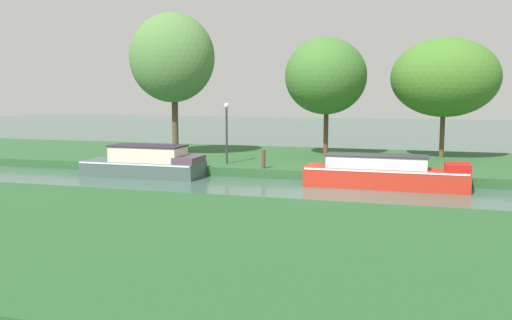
# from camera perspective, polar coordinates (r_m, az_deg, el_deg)

# --- Properties ---
(ground_plane) EXTENTS (120.00, 120.00, 0.00)m
(ground_plane) POSITION_cam_1_polar(r_m,az_deg,el_deg) (20.80, 8.16, -3.19)
(ground_plane) COLOR #3E5D4F
(riverbank_far) EXTENTS (72.00, 10.00, 0.40)m
(riverbank_far) POSITION_cam_1_polar(r_m,az_deg,el_deg) (27.64, 10.32, -0.27)
(riverbank_far) COLOR #2B582C
(riverbank_far) RESTS_ON ground_plane
(riverbank_near) EXTENTS (72.00, 10.00, 0.40)m
(riverbank_near) POSITION_cam_1_polar(r_m,az_deg,el_deg) (12.15, 1.77, -9.57)
(riverbank_near) COLOR #255329
(riverbank_near) RESTS_ON ground_plane
(slate_barge) EXTENTS (5.38, 1.90, 1.39)m
(slate_barge) POSITION_cam_1_polar(r_m,az_deg,el_deg) (24.54, -11.46, -0.33)
(slate_barge) COLOR #435651
(slate_barge) RESTS_ON ground_plane
(red_narrowboat) EXTENTS (6.22, 1.55, 1.29)m
(red_narrowboat) POSITION_cam_1_polar(r_m,az_deg,el_deg) (21.71, 13.41, -1.37)
(red_narrowboat) COLOR red
(red_narrowboat) RESTS_ON ground_plane
(willow_tree_left) EXTENTS (4.52, 3.63, 7.38)m
(willow_tree_left) POSITION_cam_1_polar(r_m,az_deg,el_deg) (28.78, -8.84, 10.55)
(willow_tree_left) COLOR brown
(willow_tree_left) RESTS_ON riverbank_far
(willow_tree_centre) EXTENTS (4.23, 4.40, 6.13)m
(willow_tree_centre) POSITION_cam_1_polar(r_m,az_deg,el_deg) (28.70, 7.34, 8.73)
(willow_tree_centre) COLOR brown
(willow_tree_centre) RESTS_ON riverbank_far
(willow_tree_right) EXTENTS (5.28, 4.33, 5.99)m
(willow_tree_right) POSITION_cam_1_polar(r_m,az_deg,el_deg) (28.80, 19.24, 8.18)
(willow_tree_right) COLOR brown
(willow_tree_right) RESTS_ON riverbank_far
(lamp_post) EXTENTS (0.24, 0.24, 2.82)m
(lamp_post) POSITION_cam_1_polar(r_m,az_deg,el_deg) (25.15, -3.11, 3.65)
(lamp_post) COLOR #333338
(lamp_post) RESTS_ON riverbank_far
(mooring_post_near) EXTENTS (0.16, 0.16, 0.81)m
(mooring_post_near) POSITION_cam_1_polar(r_m,az_deg,el_deg) (23.64, 0.81, 0.10)
(mooring_post_near) COLOR brown
(mooring_post_near) RESTS_ON riverbank_far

